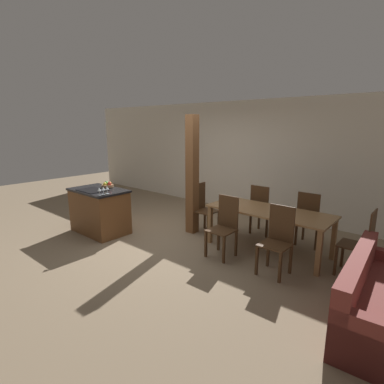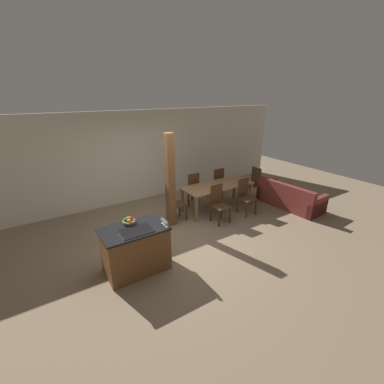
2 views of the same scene
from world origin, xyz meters
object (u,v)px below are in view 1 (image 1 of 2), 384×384
dining_chair_head_end (203,207)px  couch (384,304)px  dining_table (269,215)px  fruit_bowl (108,185)px  wine_glass_near (99,190)px  dining_chair_foot_end (361,243)px  wine_glass_middle (103,189)px  dining_chair_far_right (309,219)px  wine_glass_far (107,188)px  dining_chair_near_right (277,239)px  timber_post (192,175)px  dining_chair_near_left (224,226)px  kitchen_island (100,211)px  dining_chair_far_left (262,209)px

dining_chair_head_end → couch: (3.28, -1.04, -0.25)m
dining_table → dining_chair_head_end: dining_chair_head_end is taller
fruit_bowl → couch: (4.86, 0.09, -0.67)m
wine_glass_near → dining_chair_foot_end: size_ratio=0.14×
fruit_bowl → dining_table: 3.21m
couch → wine_glass_middle: bearing=93.6°
dining_chair_far_right → dining_table: bearing=54.1°
fruit_bowl → wine_glass_far: (0.52, -0.36, 0.06)m
fruit_bowl → dining_chair_near_right: (3.46, 0.49, -0.42)m
wine_glass_near → timber_post: timber_post is taller
wine_glass_near → couch: 4.45m
wine_glass_middle → dining_chair_near_left: bearing=24.6°
kitchen_island → dining_chair_near_left: bearing=15.7°
dining_chair_near_right → dining_chair_far_left: (-0.93, 1.28, 0.00)m
dining_chair_near_left → timber_post: size_ratio=0.43×
kitchen_island → dining_chair_head_end: (1.58, 1.35, 0.07)m
wine_glass_near → wine_glass_middle: bearing=90.0°
wine_glass_far → dining_chair_near_left: wine_glass_far is taller
dining_chair_near_left → kitchen_island: bearing=-164.3°
couch → dining_chair_far_left: bearing=51.1°
kitchen_island → wine_glass_near: 0.81m
dining_table → dining_chair_near_left: bearing=-125.9°
fruit_bowl → dining_table: (2.99, 1.13, -0.30)m
wine_glass_middle → kitchen_island: bearing=157.5°
dining_chair_near_right → dining_chair_foot_end: (0.95, 0.64, 0.00)m
timber_post → couch: bearing=-14.6°
wine_glass_middle → timber_post: size_ratio=0.06×
couch → dining_chair_near_right: bearing=71.0°
fruit_bowl → wine_glass_far: size_ratio=1.70×
wine_glass_middle → dining_chair_foot_end: bearing=21.9°
wine_glass_far → couch: size_ratio=0.07×
dining_chair_foot_end → timber_post: (-2.99, -0.14, 0.65)m
fruit_bowl → wine_glass_far: wine_glass_far is taller
dining_chair_near_left → dining_chair_head_end: bearing=146.0°
dining_chair_foot_end → couch: size_ratio=0.53×
wine_glass_far → dining_chair_foot_end: size_ratio=0.14×
couch → timber_post: bearing=72.2°
couch → dining_table: bearing=57.7°
dining_chair_head_end → timber_post: size_ratio=0.43×
wine_glass_far → timber_post: timber_post is taller
dining_chair_far_left → fruit_bowl: bearing=34.9°
wine_glass_near → dining_table: 2.99m
wine_glass_far → dining_table: (2.47, 1.48, -0.36)m
dining_chair_far_left → timber_post: (-1.12, -0.78, 0.65)m
fruit_bowl → wine_glass_far: 0.63m
dining_chair_far_left → dining_chair_head_end: same height
dining_table → dining_chair_foot_end: dining_chair_foot_end is taller
dining_chair_foot_end → wine_glass_near: bearing=-67.1°
dining_chair_far_left → dining_chair_head_end: (-0.95, -0.64, 0.00)m
timber_post → dining_chair_near_right: bearing=-13.8°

